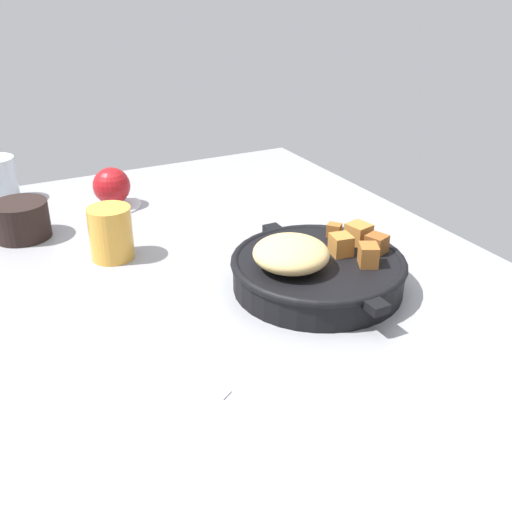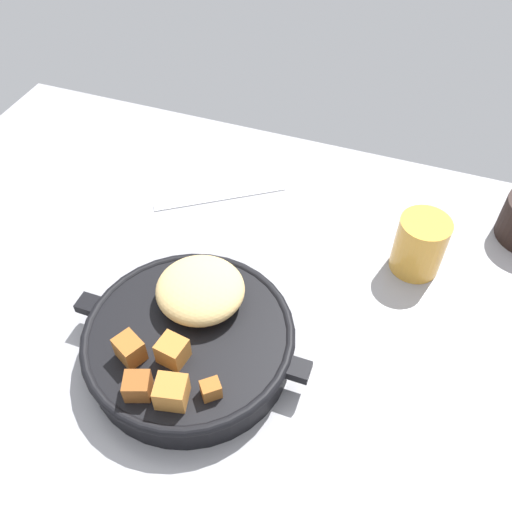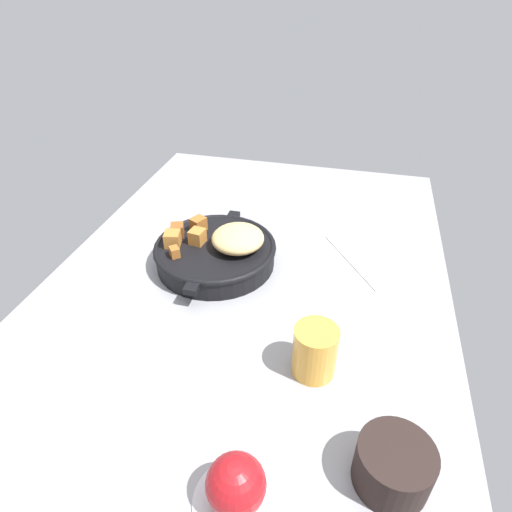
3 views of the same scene
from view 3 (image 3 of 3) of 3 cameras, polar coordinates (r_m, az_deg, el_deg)
ground_plane at (r=83.39cm, az=-1.51°, el=-4.50°), size 117.33×76.13×2.40cm
cast_iron_skillet at (r=86.72cm, az=-5.14°, el=0.73°), size 28.73×24.40×8.58cm
saucer_plate at (r=57.30cm, az=-2.55°, el=-29.54°), size 10.32×10.32×0.60cm
red_apple at (r=53.96cm, az=-2.67°, el=-27.85°), size 6.86×6.86×6.86cm
butter_knife at (r=90.88cm, az=12.53°, el=-0.56°), size 17.69×12.60×0.36cm
coffee_mug_dark at (r=58.24cm, az=17.67°, el=-24.86°), size 9.11×9.11×6.12cm
juice_glass_amber at (r=65.48cm, az=7.77°, el=-12.32°), size 6.62×6.62×8.24cm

